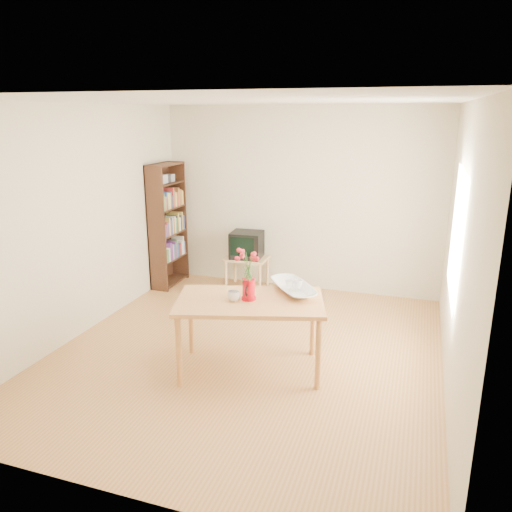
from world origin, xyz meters
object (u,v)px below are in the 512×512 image
(table, at_px, (250,307))
(television, at_px, (247,244))
(mug, at_px, (234,296))
(pitcher, at_px, (249,290))
(bowl, at_px, (294,271))

(table, height_order, television, television)
(mug, height_order, television, mug)
(pitcher, relative_size, bowl, 0.46)
(table, distance_m, bowl, 0.58)
(table, distance_m, pitcher, 0.18)
(pitcher, height_order, bowl, bowl)
(pitcher, distance_m, bowl, 0.51)
(table, bearing_deg, pitcher, 139.73)
(television, bearing_deg, bowl, -63.03)
(bowl, bearing_deg, table, -134.45)
(bowl, bearing_deg, pitcher, -136.20)
(television, bearing_deg, table, -74.03)
(television, bearing_deg, pitcher, -74.30)
(bowl, relative_size, television, 1.02)
(mug, bearing_deg, television, -98.38)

